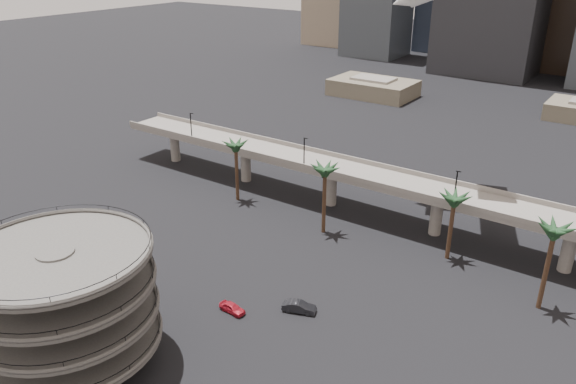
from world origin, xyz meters
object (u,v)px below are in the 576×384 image
Objects in this scene: parking_ramp at (64,298)px; overpass at (382,183)px; car_b at (299,307)px; car_a at (232,308)px.

parking_ramp reaches higher than overpass.
parking_ramp is at bearing 125.87° from car_b.
car_b is (7.81, 5.58, 0.10)m from car_a.
car_a is (9.19, 19.60, -9.13)m from parking_ramp.
parking_ramp is 60.46m from overpass.
overpass is 40.14m from car_a.
parking_ramp reaches higher than car_a.
overpass is (13.00, 59.00, -2.50)m from parking_ramp.
car_b is (4.01, -33.82, -6.53)m from overpass.
car_a is at bearing 105.43° from car_b.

